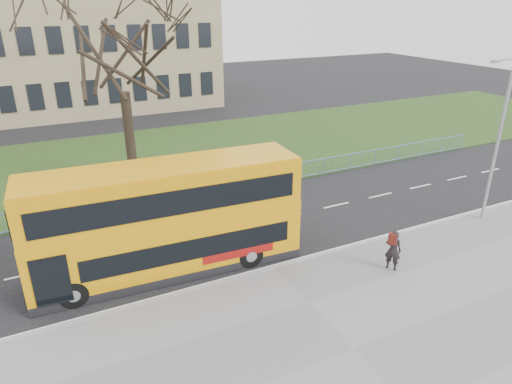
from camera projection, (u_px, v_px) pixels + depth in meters
ground at (256, 252)px, 19.76m from camera, size 120.00×120.00×0.00m
pavement at (353, 350)px, 14.17m from camera, size 80.00×10.50×0.12m
kerb at (273, 268)px, 18.46m from camera, size 80.00×0.20×0.14m
grass_verge at (165, 157)px, 31.55m from camera, size 80.00×15.40×0.08m
guard_railing at (203, 189)px, 24.99m from camera, size 40.00×0.12×1.10m
bare_tree at (122, 73)px, 24.24m from camera, size 9.02×9.02×12.88m
civic_building at (48, 34)px, 43.86m from camera, size 30.00×15.00×14.00m
yellow_bus at (167, 217)px, 17.66m from camera, size 10.56×3.07×4.38m
pedestrian at (393, 250)px, 18.03m from camera, size 0.69×0.74×1.70m
street_lamp at (498, 136)px, 20.88m from camera, size 1.63×0.22×7.70m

